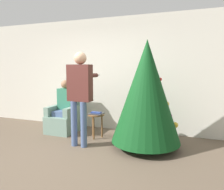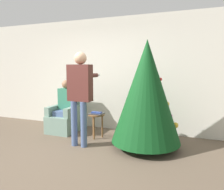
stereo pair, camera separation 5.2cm
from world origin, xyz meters
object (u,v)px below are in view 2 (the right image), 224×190
Objects in this scene: person_seated at (65,104)px; person_standing at (80,89)px; christmas_tree at (146,92)px; side_stool at (96,119)px; armchair at (66,117)px.

person_standing is at bearing -40.68° from person_seated.
person_standing is at bearing -164.87° from christmas_tree.
person_standing is (0.82, -0.71, 0.44)m from person_seated.
person_seated is 2.34× the size of side_stool.
person_seated is (-2.04, 0.38, -0.41)m from christmas_tree.
person_seated is 0.96m from side_stool.
armchair is 0.94m from side_stool.
armchair reaches higher than side_stool.
person_seated is at bearing -90.00° from armchair.
person_seated is at bearing 169.44° from christmas_tree.
christmas_tree is at bearing -10.66° from side_stool.
person_seated reaches higher than side_stool.
christmas_tree is at bearing -11.48° from armchair.
side_stool is (0.91, -0.20, 0.09)m from armchair.
armchair is 0.33m from person_seated.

